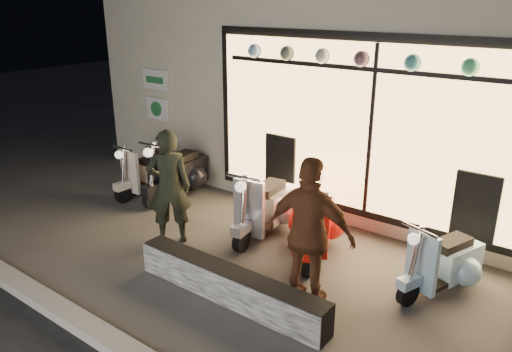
{
  "coord_description": "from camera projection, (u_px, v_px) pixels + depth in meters",
  "views": [
    {
      "loc": [
        3.58,
        -4.42,
        3.31
      ],
      "look_at": [
        -0.21,
        0.6,
        1.05
      ],
      "focal_mm": 35.0,
      "sensor_mm": 36.0,
      "label": 1
    }
  ],
  "objects": [
    {
      "name": "scooter_blue",
      "position": [
        447.0,
        261.0,
        5.91
      ],
      "size": [
        0.68,
        1.26,
        0.9
      ],
      "rotation": [
        0.0,
        0.0,
        -0.34
      ],
      "color": "black",
      "rests_on": "ground"
    },
    {
      "name": "ground",
      "position": [
        241.0,
        268.0,
        6.47
      ],
      "size": [
        40.0,
        40.0,
        0.0
      ],
      "primitive_type": "plane",
      "color": "#383533",
      "rests_on": "ground"
    },
    {
      "name": "scooter_red",
      "position": [
        315.0,
        221.0,
        6.84
      ],
      "size": [
        0.84,
        1.41,
        1.03
      ],
      "rotation": [
        0.0,
        0.0,
        0.42
      ],
      "color": "black",
      "rests_on": "ground"
    },
    {
      "name": "scooter_silver",
      "position": [
        267.0,
        205.0,
        7.38
      ],
      "size": [
        0.59,
        1.45,
        1.03
      ],
      "rotation": [
        0.0,
        0.0,
        0.14
      ],
      "color": "black",
      "rests_on": "ground"
    },
    {
      "name": "woman",
      "position": [
        310.0,
        234.0,
        5.44
      ],
      "size": [
        1.07,
        0.57,
        1.75
      ],
      "primitive_type": "imported",
      "rotation": [
        0.0,
        0.0,
        3.29
      ],
      "color": "brown",
      "rests_on": "ground"
    },
    {
      "name": "graffiti_barrier",
      "position": [
        230.0,
        285.0,
        5.72
      ],
      "size": [
        2.57,
        0.28,
        0.4
      ],
      "primitive_type": "cube",
      "color": "black",
      "rests_on": "ground"
    },
    {
      "name": "scooter_cream",
      "position": [
        153.0,
        172.0,
        8.91
      ],
      "size": [
        0.42,
        1.28,
        0.92
      ],
      "rotation": [
        0.0,
        0.0,
        -0.02
      ],
      "color": "black",
      "rests_on": "ground"
    },
    {
      "name": "man",
      "position": [
        169.0,
        187.0,
        6.93
      ],
      "size": [
        0.71,
        0.7,
        1.65
      ],
      "primitive_type": "imported",
      "rotation": [
        0.0,
        0.0,
        3.89
      ],
      "color": "black",
      "rests_on": "ground"
    },
    {
      "name": "shop_building",
      "position": [
        403.0,
        64.0,
        9.5
      ],
      "size": [
        10.2,
        6.23,
        4.2
      ],
      "color": "beige",
      "rests_on": "ground"
    },
    {
      "name": "kerb",
      "position": [
        115.0,
        345.0,
        4.95
      ],
      "size": [
        40.0,
        0.25,
        0.12
      ],
      "primitive_type": "cube",
      "color": "slate",
      "rests_on": "ground"
    },
    {
      "name": "scooter_black",
      "position": [
        181.0,
        172.0,
        8.77
      ],
      "size": [
        0.56,
        1.47,
        1.05
      ],
      "rotation": [
        0.0,
        0.0,
        0.1
      ],
      "color": "black",
      "rests_on": "ground"
    }
  ]
}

